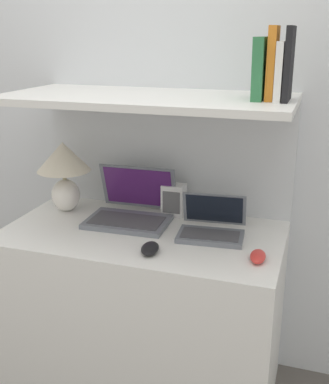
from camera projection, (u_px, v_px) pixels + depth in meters
wall_back at (170, 114)px, 2.18m from camera, size 6.00×0.05×2.40m
desk at (143, 313)px, 2.10m from camera, size 1.15×0.61×0.77m
back_riser at (167, 230)px, 2.32m from camera, size 1.15×0.04×1.29m
shelf at (147, 99)px, 1.88m from camera, size 1.15×0.55×0.03m
table_lamp at (64, 166)px, 2.16m from camera, size 0.24×0.24×0.32m
laptop_large at (131, 210)px, 2.09m from camera, size 0.36×0.31×0.22m
laptop_small at (212, 227)px, 1.93m from camera, size 0.28×0.23×0.16m
computer_mouse at (150, 248)px, 1.79m from camera, size 0.08×0.12×0.03m
second_mouse at (258, 256)px, 1.73m from camera, size 0.06×0.11×0.03m
router_box at (174, 200)px, 2.15m from camera, size 0.10×0.08×0.14m
book_black at (289, 64)px, 1.68m from camera, size 0.02×0.17×0.25m
book_white at (281, 71)px, 1.69m from camera, size 0.02×0.17×0.20m
book_orange at (272, 63)px, 1.69m from camera, size 0.03×0.12×0.25m
book_green at (260, 69)px, 1.71m from camera, size 0.04×0.16×0.22m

